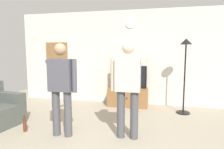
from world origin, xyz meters
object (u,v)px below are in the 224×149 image
(framed_picture, at_px, (57,50))
(person_standing_nearer_lamp, at_px, (62,84))
(television, at_px, (128,77))
(beverage_bottle, at_px, (25,125))
(wall_clock, at_px, (130,23))
(floor_lamp, at_px, (185,60))
(person_standing_nearer_couch, at_px, (128,84))
(tv_stand, at_px, (128,97))

(framed_picture, height_order, person_standing_nearer_lamp, framed_picture)
(television, xyz_separation_m, beverage_bottle, (-1.68, -2.23, -0.68))
(wall_clock, xyz_separation_m, floor_lamp, (1.43, -0.65, -1.00))
(framed_picture, height_order, person_standing_nearer_couch, framed_picture)
(wall_clock, distance_m, beverage_bottle, 3.70)
(floor_lamp, bearing_deg, framed_picture, 170.12)
(wall_clock, height_order, beverage_bottle, wall_clock)
(person_standing_nearer_lamp, bearing_deg, beverage_bottle, -178.93)
(wall_clock, relative_size, framed_picture, 0.35)
(person_standing_nearer_lamp, bearing_deg, framed_picture, 119.74)
(framed_picture, bearing_deg, floor_lamp, -9.88)
(floor_lamp, relative_size, person_standing_nearer_couch, 1.09)
(person_standing_nearer_lamp, relative_size, person_standing_nearer_couch, 0.99)
(person_standing_nearer_couch, bearing_deg, tv_stand, 97.65)
(framed_picture, xyz_separation_m, beverage_bottle, (0.62, -2.47, -1.43))
(wall_clock, relative_size, person_standing_nearer_couch, 0.15)
(television, distance_m, person_standing_nearer_lamp, 2.39)
(television, height_order, floor_lamp, floor_lamp)
(framed_picture, relative_size, beverage_bottle, 2.20)
(framed_picture, bearing_deg, television, -6.16)
(wall_clock, height_order, floor_lamp, wall_clock)
(television, height_order, person_standing_nearer_couch, person_standing_nearer_couch)
(person_standing_nearer_lamp, xyz_separation_m, person_standing_nearer_couch, (1.17, 0.16, 0.02))
(tv_stand, distance_m, television, 0.57)
(wall_clock, bearing_deg, framed_picture, 179.88)
(person_standing_nearer_lamp, bearing_deg, floor_lamp, 37.82)
(wall_clock, distance_m, framed_picture, 2.43)
(framed_picture, distance_m, floor_lamp, 3.80)
(floor_lamp, bearing_deg, television, 164.30)
(framed_picture, height_order, beverage_bottle, framed_picture)
(tv_stand, height_order, person_standing_nearer_lamp, person_standing_nearer_lamp)
(person_standing_nearer_lamp, distance_m, beverage_bottle, 1.12)
(wall_clock, bearing_deg, person_standing_nearer_couch, -83.31)
(television, distance_m, beverage_bottle, 2.87)
(television, relative_size, beverage_bottle, 3.09)
(person_standing_nearer_couch, xyz_separation_m, beverage_bottle, (-1.95, -0.18, -0.83))
(framed_picture, xyz_separation_m, floor_lamp, (3.74, -0.65, -0.25))
(framed_picture, distance_m, person_standing_nearer_couch, 3.50)
(tv_stand, xyz_separation_m, floor_lamp, (1.43, -0.36, 1.06))
(tv_stand, height_order, wall_clock, wall_clock)
(person_standing_nearer_couch, distance_m, beverage_bottle, 2.12)
(beverage_bottle, bearing_deg, television, 52.95)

